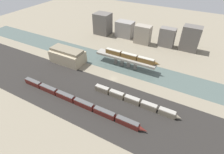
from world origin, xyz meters
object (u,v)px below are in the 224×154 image
at_px(train_yard_mid, 134,101).
at_px(warehouse_building, 68,56).
at_px(train_on_bridge, 131,57).
at_px(train_yard_near, 76,101).

bearing_deg(train_yard_mid, warehouse_building, 164.50).
relative_size(train_on_bridge, warehouse_building, 1.61).
distance_m(train_yard_near, warehouse_building, 49.01).
relative_size(train_on_bridge, train_yard_mid, 0.80).
bearing_deg(train_yard_mid, train_yard_near, -150.97).
xyz_separation_m(train_on_bridge, warehouse_building, (-46.94, -16.44, -3.99)).
distance_m(train_on_bridge, warehouse_building, 49.90).
distance_m(train_yard_near, train_yard_mid, 33.82).
xyz_separation_m(train_yard_near, warehouse_building, (-34.84, 34.28, 3.59)).
relative_size(train_yard_near, warehouse_building, 3.21).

